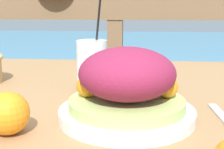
{
  "coord_description": "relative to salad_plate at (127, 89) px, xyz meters",
  "views": [
    {
      "loc": [
        0.11,
        -0.69,
        0.93
      ],
      "look_at": [
        0.05,
        -0.05,
        0.79
      ],
      "focal_mm": 50.0,
      "sensor_mm": 36.0,
      "label": 1
    }
  ],
  "objects": [
    {
      "name": "salad_plate",
      "position": [
        0.0,
        0.0,
        0.0
      ],
      "size": [
        0.25,
        0.25,
        0.13
      ],
      "color": "silver",
      "rests_on": "patio_table"
    },
    {
      "name": "orange_near_basket",
      "position": [
        -0.19,
        -0.08,
        -0.02
      ],
      "size": [
        0.07,
        0.07,
        0.07
      ],
      "color": "orange",
      "rests_on": "patio_table"
    },
    {
      "name": "patio_table",
      "position": [
        -0.09,
        0.15,
        -0.14
      ],
      "size": [
        1.24,
        0.92,
        0.73
      ],
      "color": "#997047",
      "rests_on": "ground_plane"
    },
    {
      "name": "sea_backdrop",
      "position": [
        -0.09,
        3.4,
        -0.57
      ],
      "size": [
        12.0,
        4.0,
        0.43
      ],
      "color": "teal",
      "rests_on": "ground_plane"
    },
    {
      "name": "drink_glass",
      "position": [
        -0.08,
        0.17,
        0.01
      ],
      "size": [
        0.07,
        0.07,
        0.25
      ],
      "color": "silver",
      "rests_on": "patio_table"
    },
    {
      "name": "railing_fence",
      "position": [
        -0.09,
        0.9,
        -0.12
      ],
      "size": [
        2.8,
        0.08,
        0.95
      ],
      "color": "brown",
      "rests_on": "ground_plane"
    }
  ]
}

